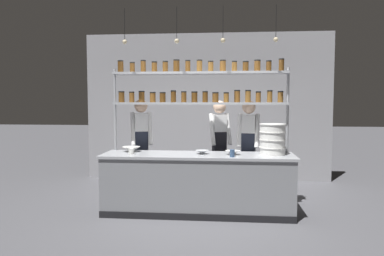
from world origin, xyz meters
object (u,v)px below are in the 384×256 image
chef_center (219,142)px  serving_cup_by_board (131,151)px  prep_bowl_center_front (233,153)px  prep_bowl_near_left (202,152)px  serving_cup_front (232,153)px  container_stack (272,139)px  spice_shelf_unit (199,90)px  prep_bowl_center_back (131,149)px  chef_left (141,142)px  chef_right (248,144)px

chef_center → serving_cup_by_board: size_ratio=19.23×
prep_bowl_center_front → serving_cup_by_board: 1.54m
prep_bowl_near_left → serving_cup_front: bearing=-31.2°
container_stack → serving_cup_by_board: 2.15m
chef_center → prep_bowl_near_left: chef_center is taller
spice_shelf_unit → prep_bowl_center_back: size_ratio=9.72×
container_stack → prep_bowl_center_front: container_stack is taller
spice_shelf_unit → serving_cup_front: size_ratio=26.09×
chef_left → serving_cup_front: bearing=-46.5°
serving_cup_front → chef_right: bearing=71.3°
chef_left → chef_center: chef_left is taller
chef_center → prep_bowl_center_front: size_ratio=7.54×
chef_left → prep_bowl_center_front: 1.67m
spice_shelf_unit → prep_bowl_near_left: spice_shelf_unit is taller
chef_center → prep_bowl_center_front: chef_center is taller
chef_center → serving_cup_front: 1.10m
chef_left → serving_cup_by_board: 0.72m
spice_shelf_unit → chef_right: (0.81, 0.25, -0.90)m
chef_center → chef_right: bearing=-45.4°
container_stack → prep_bowl_center_back: size_ratio=1.61×
container_stack → spice_shelf_unit: bearing=166.5°
prep_bowl_center_front → serving_cup_front: serving_cup_front is taller
chef_center → chef_right: size_ratio=1.00×
prep_bowl_center_back → prep_bowl_center_front: bearing=-6.5°
chef_right → serving_cup_by_board: bearing=-149.4°
chef_right → prep_bowl_center_back: 1.93m
container_stack → serving_cup_by_board: (-2.14, -0.17, -0.19)m
serving_cup_by_board → chef_center: bearing=35.8°
chef_center → container_stack: size_ratio=3.71×
chef_center → chef_right: (0.49, -0.25, 0.00)m
prep_bowl_center_front → serving_cup_front: bearing=-92.3°
chef_center → serving_cup_front: size_ratio=16.05×
chef_right → prep_bowl_center_front: (-0.27, -0.59, -0.06)m
spice_shelf_unit → serving_cup_by_board: 1.44m
prep_bowl_center_front → chef_center: bearing=104.6°
spice_shelf_unit → chef_center: spice_shelf_unit is taller
spice_shelf_unit → prep_bowl_center_front: (0.54, -0.33, -0.96)m
chef_right → serving_cup_by_board: size_ratio=19.29×
serving_cup_by_board → prep_bowl_near_left: bearing=7.9°
chef_right → serving_cup_front: size_ratio=16.11×
prep_bowl_center_front → serving_cup_front: (-0.01, -0.24, 0.02)m
prep_bowl_center_front → serving_cup_by_board: serving_cup_by_board is taller
prep_bowl_near_left → serving_cup_by_board: bearing=-172.1°
chef_left → prep_bowl_near_left: size_ratio=8.51×
prep_bowl_center_back → serving_cup_front: bearing=-14.6°
spice_shelf_unit → prep_bowl_center_back: spice_shelf_unit is taller
chef_right → prep_bowl_near_left: 0.92m
chef_left → container_stack: chef_left is taller
chef_left → chef_center: 1.35m
prep_bowl_near_left → prep_bowl_center_back: 1.16m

